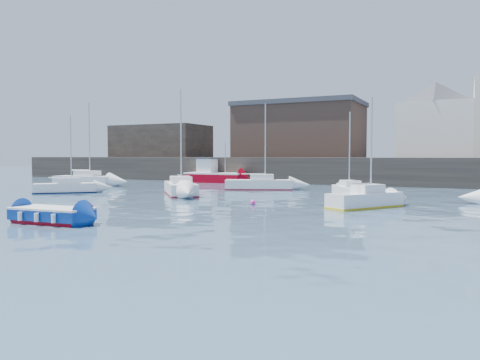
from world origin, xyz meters
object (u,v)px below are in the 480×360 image
at_px(sailboat_c, 365,199).
at_px(buoy_far, 186,196).
at_px(sailboat_a, 66,187).
at_px(buoy_near, 89,210).
at_px(sailboat_e, 85,180).
at_px(buoy_mid, 253,205).
at_px(fishing_boat, 213,175).
at_px(sailboat_b, 180,188).
at_px(blue_dinghy, 52,214).
at_px(sailboat_h, 259,184).
at_px(sailboat_f, 351,191).

height_order(sailboat_c, buoy_far, sailboat_c).
bearing_deg(sailboat_a, buoy_near, -38.62).
relative_size(sailboat_e, buoy_far, 21.23).
distance_m(sailboat_e, buoy_mid, 26.46).
height_order(fishing_boat, sailboat_b, sailboat_b).
bearing_deg(buoy_far, blue_dinghy, -81.59).
xyz_separation_m(sailboat_h, buoy_near, (-2.35, -19.67, -0.53)).
bearing_deg(buoy_mid, fishing_boat, 124.75).
xyz_separation_m(sailboat_b, sailboat_e, (-15.78, 5.56, 0.02)).
xyz_separation_m(fishing_boat, sailboat_f, (19.29, -12.72, -0.46)).
distance_m(fishing_boat, sailboat_e, 14.70).
height_order(sailboat_c, buoy_near, sailboat_c).
relative_size(fishing_boat, sailboat_c, 1.06).
relative_size(fishing_boat, sailboat_b, 0.85).
bearing_deg(sailboat_c, buoy_near, -149.17).
relative_size(blue_dinghy, sailboat_h, 0.51).
xyz_separation_m(blue_dinghy, sailboat_b, (-3.43, 16.43, 0.13)).
bearing_deg(blue_dinghy, sailboat_h, 89.61).
bearing_deg(buoy_mid, sailboat_b, 151.74).
relative_size(fishing_boat, buoy_near, 16.21).
height_order(sailboat_a, buoy_far, sailboat_a).
distance_m(sailboat_c, sailboat_e, 32.53).
relative_size(sailboat_b, sailboat_e, 0.96).
relative_size(sailboat_e, sailboat_f, 1.33).
height_order(blue_dinghy, sailboat_h, sailboat_h).
bearing_deg(buoy_far, sailboat_e, 158.93).
distance_m(blue_dinghy, buoy_near, 5.23).
relative_size(fishing_boat, buoy_far, 17.46).
bearing_deg(sailboat_b, buoy_near, -83.90).
bearing_deg(buoy_near, sailboat_a, 141.38).
xyz_separation_m(fishing_boat, buoy_near, (7.38, -28.33, -0.93)).
bearing_deg(blue_dinghy, sailboat_e, 131.14).
bearing_deg(sailboat_e, sailboat_f, -3.23).
distance_m(sailboat_f, buoy_far, 12.97).
distance_m(blue_dinghy, sailboat_c, 18.00).
bearing_deg(sailboat_b, sailboat_h, 65.74).
bearing_deg(sailboat_c, sailboat_h, 137.11).
bearing_deg(sailboat_h, sailboat_e, -172.86).
bearing_deg(sailboat_b, sailboat_f, 16.62).
height_order(fishing_boat, sailboat_e, sailboat_e).
bearing_deg(sailboat_a, sailboat_b, 15.45).
height_order(sailboat_b, buoy_mid, sailboat_b).
distance_m(sailboat_e, buoy_far, 18.14).
bearing_deg(buoy_near, sailboat_b, 96.10).
height_order(buoy_mid, buoy_far, buoy_far).
bearing_deg(sailboat_f, buoy_near, -127.31).
bearing_deg(sailboat_f, sailboat_e, 176.77).
bearing_deg(sailboat_b, fishing_boat, 110.23).
height_order(sailboat_a, sailboat_c, sailboat_c).
relative_size(fishing_boat, sailboat_h, 0.90).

